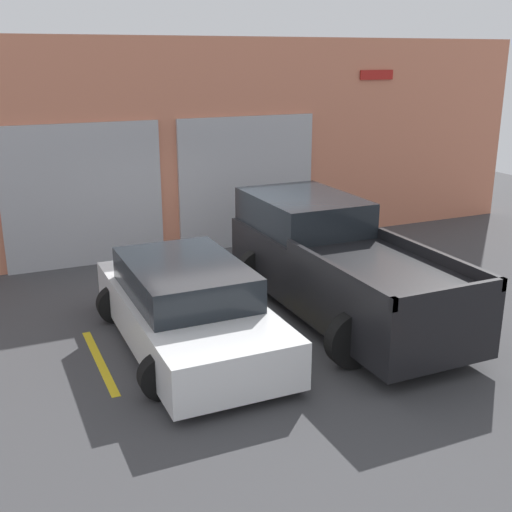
% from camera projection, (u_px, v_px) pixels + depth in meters
% --- Properties ---
extents(ground_plane, '(28.00, 28.00, 0.00)m').
position_uv_depth(ground_plane, '(231.00, 297.00, 11.66)').
color(ground_plane, '#3D3D3F').
extents(shophouse_building, '(17.96, 0.68, 4.58)m').
position_uv_depth(shophouse_building, '(172.00, 149.00, 13.83)').
color(shophouse_building, '#D17A5B').
rests_on(shophouse_building, ground).
extents(pickup_truck, '(2.43, 5.20, 1.80)m').
position_uv_depth(pickup_truck, '(335.00, 264.00, 10.75)').
color(pickup_truck, black).
rests_on(pickup_truck, ground).
extents(sedan_white, '(2.21, 4.35, 1.29)m').
position_uv_depth(sedan_white, '(187.00, 307.00, 9.57)').
color(sedan_white, white).
rests_on(sedan_white, ground).
extents(parking_stripe_far_left, '(0.12, 2.20, 0.01)m').
position_uv_depth(parking_stripe_far_left, '(100.00, 361.00, 9.21)').
color(parking_stripe_far_left, gold).
rests_on(parking_stripe_far_left, ground).
extents(parking_stripe_left, '(0.12, 2.20, 0.01)m').
position_uv_depth(parking_stripe_left, '(269.00, 330.00, 10.26)').
color(parking_stripe_left, gold).
rests_on(parking_stripe_left, ground).
extents(parking_stripe_centre, '(0.12, 2.20, 0.01)m').
position_uv_depth(parking_stripe_centre, '(406.00, 304.00, 11.31)').
color(parking_stripe_centre, gold).
rests_on(parking_stripe_centre, ground).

